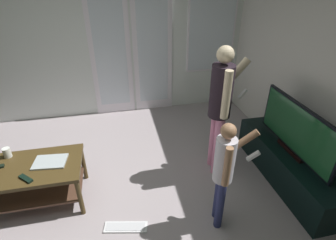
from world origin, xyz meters
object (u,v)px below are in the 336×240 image
Objects in this scene: coffee_table at (34,176)px; loose_keyboard at (126,227)px; tv_stand at (287,166)px; flat_screen_tv at (297,130)px; dvd_remote_slim at (26,179)px; laptop_closed at (50,162)px; person_child at (225,168)px; cup_near_edge at (7,153)px; person_adult at (221,102)px.

coffee_table is 2.23× the size of loose_keyboard.
flat_screen_tv reaches higher than tv_stand.
laptop_closed is at bearing 93.61° from dvd_remote_slim.
dvd_remote_slim is at bearing 165.69° from person_child.
flat_screen_tv reaches higher than laptop_closed.
cup_near_edge is (-3.19, 0.48, 0.35)m from tv_stand.
coffee_table is 9.09× the size of cup_near_edge.
dvd_remote_slim is (-0.19, -0.23, 0.00)m from laptop_closed.
dvd_remote_slim reaches higher than laptop_closed.
coffee_table is 6.00× the size of dvd_remote_slim.
flat_screen_tv reaches higher than coffee_table.
laptop_closed is at bearing 157.27° from person_child.
coffee_table is 0.86× the size of person_child.
loose_keyboard is 1.37× the size of laptop_closed.
person_child is (1.87, -0.68, 0.34)m from coffee_table.
coffee_table is 2.01m from person_child.
coffee_table is 0.25m from dvd_remote_slim.
loose_keyboard is (-0.95, 0.11, -0.70)m from person_child.
laptop_closed reaches higher than loose_keyboard.
loose_keyboard is 4.07× the size of cup_near_edge.
person_adult is 4.85× the size of laptop_closed.
laptop_closed is 0.51m from cup_near_edge.
person_adult reaches higher than tv_stand.
person_child reaches higher than dvd_remote_slim.
tv_stand is 14.96× the size of cup_near_edge.
laptop_closed is at bearing 174.23° from flat_screen_tv.
tv_stand is 5.02× the size of laptop_closed.
flat_screen_tv is 0.90m from person_adult.
person_adult is (-0.78, 0.39, 0.24)m from flat_screen_tv.
loose_keyboard is (-2.00, -0.32, -0.20)m from tv_stand.
person_child is 2.33m from cup_near_edge.
coffee_table reaches higher than tv_stand.
person_child reaches higher than flat_screen_tv.
person_child is (-1.05, -0.43, -0.02)m from flat_screen_tv.
tv_stand is 2.93m from dvd_remote_slim.
coffee_table is 2.95m from flat_screen_tv.
person_adult is at bearing 153.72° from flat_screen_tv.
person_adult is at bearing 153.55° from tv_stand.
loose_keyboard is 2.69× the size of dvd_remote_slim.
dvd_remote_slim is (-1.86, 0.48, -0.20)m from person_child.
person_adult reaches higher than laptop_closed.
person_child is at bearing 29.33° from dvd_remote_slim.
cup_near_edge is (-0.28, 0.23, 0.19)m from coffee_table.
person_adult is at bearing 9.19° from laptop_closed.
laptop_closed is at bearing 6.91° from coffee_table.
loose_keyboard is (-1.22, -0.71, -0.96)m from person_adult.
person_child is at bearing -6.32° from loose_keyboard.
person_adult is (2.13, 0.13, 0.60)m from coffee_table.
person_child is 6.97× the size of dvd_remote_slim.
flat_screen_tv is (-0.00, 0.00, 0.52)m from tv_stand.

